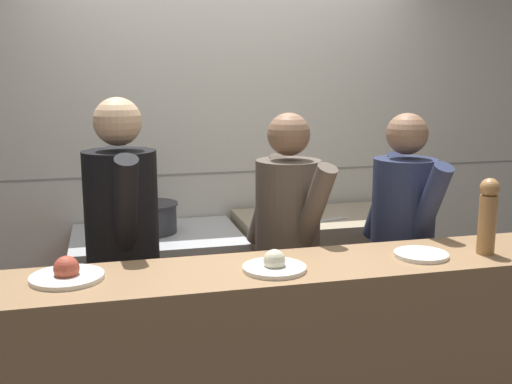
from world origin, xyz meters
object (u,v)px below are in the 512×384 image
Objects in this scene: stock_pot at (150,217)px; chef_line at (402,249)px; chef_sous at (288,253)px; plated_dish_main at (67,274)px; chef_head_cook at (123,255)px; chefs_knife at (317,221)px; plated_dish_dessert at (421,255)px; pepper_mill at (488,214)px; plated_dish_appetiser at (274,265)px; oven_range at (159,303)px.

chef_line is at bearing -31.18° from stock_pot.
chef_sous is (0.63, -0.69, -0.07)m from stock_pot.
chef_head_cook reaches higher than plated_dish_main.
chefs_knife is at bearing 108.74° from chef_line.
plated_dish_main is at bearing -108.30° from stock_pot.
plated_dish_main is at bearing 177.21° from plated_dish_dessert.
chefs_knife is at bearing 108.00° from pepper_mill.
stock_pot is 1.88m from pepper_mill.
stock_pot is at bearing 71.70° from plated_dish_main.
plated_dish_main reaches higher than chefs_knife.
chef_line reaches higher than pepper_mill.
plated_dish_main is at bearing 173.43° from plated_dish_appetiser.
chef_head_cook reaches higher than chefs_knife.
pepper_mill is at bearing -72.00° from chefs_knife.
chef_sous is at bearing 124.98° from plated_dish_dessert.
plated_dish_main is 0.83× the size of pepper_mill.
chef_line is at bearing 32.93° from plated_dish_appetiser.
plated_dish_appetiser is at bearing -153.75° from chef_line.
oven_range is 1.71m from plated_dish_dessert.
chef_head_cook reaches higher than pepper_mill.
plated_dish_main reaches higher than oven_range.
chefs_knife is at bearing -11.26° from stock_pot.
plated_dish_appetiser is at bearing -178.20° from plated_dish_dessert.
oven_range is 0.83m from chef_head_cook.
plated_dish_main is (-0.44, -1.17, 0.61)m from oven_range.
plated_dish_main is 1.17m from chef_sous.
chef_head_cook is at bearing -108.57° from oven_range.
pepper_mill is 0.64m from chef_line.
plated_dish_dessert is (0.07, -1.09, 0.11)m from chefs_knife.
plated_dish_main is at bearing 176.82° from pepper_mill.
chef_sous is (-0.70, 0.61, -0.30)m from pepper_mill.
plated_dish_appetiser is 0.15× the size of chef_head_cook.
chefs_knife is 1.20m from pepper_mill.
stock_pot is 1.28m from plated_dish_main.
chef_sous reaches higher than plated_dish_main.
oven_range is 0.61× the size of chef_line.
plated_dish_dessert is at bearing 1.80° from plated_dish_appetiser.
pepper_mill is at bearing -44.21° from oven_range.
chef_sous is at bearing 26.53° from plated_dish_main.
oven_range is 0.58× the size of chef_head_cook.
stock_pot is 1.00m from chefs_knife.
chefs_knife is 1.26m from plated_dish_appetiser.
plated_dish_main reaches higher than stock_pot.
plated_dish_main is (-0.40, -1.21, 0.08)m from stock_pot.
chefs_knife reaches higher than oven_range.
chefs_knife is 1.29× the size of plated_dish_main.
chef_head_cook is (-0.21, -0.63, 0.50)m from oven_range.
plated_dish_appetiser is 0.96m from pepper_mill.
plated_dish_dessert is 0.14× the size of chef_head_cook.
plated_dish_appetiser is 0.66m from plated_dish_dessert.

